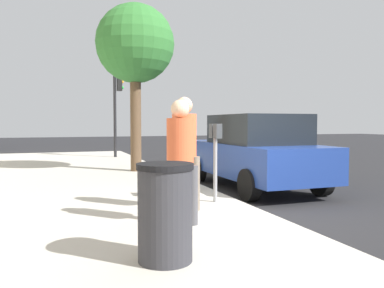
{
  "coord_description": "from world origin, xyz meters",
  "views": [
    {
      "loc": [
        -5.8,
        3.18,
        1.57
      ],
      "look_at": [
        0.94,
        0.77,
        1.18
      ],
      "focal_mm": 36.07,
      "sensor_mm": 36.0,
      "label": 1
    }
  ],
  "objects": [
    {
      "name": "trash_bin",
      "position": [
        -2.03,
        2.13,
        0.66
      ],
      "size": [
        0.59,
        0.59,
        1.01
      ],
      "color": "#2D2D33",
      "rests_on": "sidewalk_slab"
    },
    {
      "name": "traffic_signal",
      "position": [
        10.49,
        0.68,
        2.58
      ],
      "size": [
        0.24,
        0.44,
        3.6
      ],
      "color": "black",
      "rests_on": "sidewalk_slab"
    },
    {
      "name": "pedestrian_bystander",
      "position": [
        -0.65,
        1.52,
        1.18
      ],
      "size": [
        0.41,
        0.43,
        1.75
      ],
      "rotation": [
        0.0,
        0.0,
        -0.75
      ],
      "color": "#47474C",
      "rests_on": "sidewalk_slab"
    },
    {
      "name": "pedestrian_at_meter",
      "position": [
        0.19,
        1.18,
        1.25
      ],
      "size": [
        0.44,
        0.43,
        1.85
      ],
      "rotation": [
        0.0,
        0.0,
        -0.8
      ],
      "color": "#726656",
      "rests_on": "sidewalk_slab"
    },
    {
      "name": "street_tree",
      "position": [
        5.51,
        0.91,
        3.84
      ],
      "size": [
        2.3,
        2.3,
        4.9
      ],
      "color": "brown",
      "rests_on": "sidewalk_slab"
    },
    {
      "name": "parking_meter",
      "position": [
        0.56,
        0.46,
        1.17
      ],
      "size": [
        0.36,
        0.12,
        1.41
      ],
      "color": "gray",
      "rests_on": "sidewalk_slab"
    },
    {
      "name": "ground_plane",
      "position": [
        0.0,
        0.0,
        0.0
      ],
      "size": [
        80.0,
        80.0,
        0.0
      ],
      "primitive_type": "plane",
      "color": "#232326",
      "rests_on": "ground"
    },
    {
      "name": "sidewalk_slab",
      "position": [
        0.0,
        3.0,
        0.07
      ],
      "size": [
        28.0,
        6.0,
        0.15
      ],
      "primitive_type": "cube",
      "color": "#B7B2A8",
      "rests_on": "ground_plane"
    },
    {
      "name": "parked_sedan_near",
      "position": [
        2.41,
        -1.35,
        0.89
      ],
      "size": [
        4.4,
        1.98,
        1.77
      ],
      "color": "navy",
      "rests_on": "ground_plane"
    }
  ]
}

